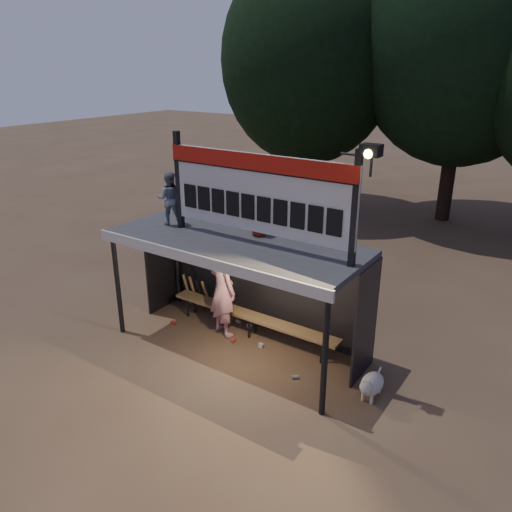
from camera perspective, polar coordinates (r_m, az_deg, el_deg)
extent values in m
plane|color=brown|center=(10.37, -2.19, -10.28)|extent=(80.00, 80.00, 0.00)
imported|color=white|center=(10.40, -3.86, -3.88)|extent=(0.85, 0.69, 2.03)
imported|color=slate|center=(10.27, -9.84, 6.49)|extent=(0.67, 0.64, 1.08)
imported|color=maroon|center=(9.46, 0.32, 4.76)|extent=(0.48, 0.43, 0.83)
cube|color=#37373A|center=(9.40, -2.38, 1.57)|extent=(5.00, 2.00, 0.12)
cube|color=silver|center=(8.67, -6.39, -0.56)|extent=(5.10, 0.06, 0.20)
cylinder|color=black|center=(10.78, -15.52, -3.22)|extent=(0.10, 0.10, 2.20)
cylinder|color=black|center=(8.08, 7.88, -11.29)|extent=(0.10, 0.10, 2.20)
cylinder|color=black|center=(11.90, -9.02, -0.33)|extent=(0.10, 0.10, 2.20)
cylinder|color=black|center=(9.53, 12.81, -6.29)|extent=(0.10, 0.10, 2.20)
cube|color=black|center=(10.59, 0.94, -2.85)|extent=(5.00, 0.04, 2.20)
cube|color=black|center=(11.71, -10.71, -0.82)|extent=(0.04, 1.00, 2.20)
cube|color=black|center=(9.16, 12.43, -7.42)|extent=(0.04, 1.00, 2.20)
cylinder|color=black|center=(10.21, 0.97, 2.54)|extent=(5.00, 0.06, 0.06)
cube|color=black|center=(9.95, -8.80, 8.51)|extent=(0.10, 0.10, 1.90)
cube|color=black|center=(7.97, 11.27, 5.19)|extent=(0.10, 0.10, 1.90)
cube|color=silver|center=(8.83, 0.15, 7.14)|extent=(3.80, 0.08, 1.40)
cube|color=#A3150B|center=(8.67, -0.04, 10.67)|extent=(3.80, 0.04, 0.28)
cube|color=black|center=(8.69, -0.06, 9.69)|extent=(3.80, 0.02, 0.03)
cube|color=black|center=(9.76, -7.53, 6.82)|extent=(0.27, 0.03, 0.45)
cube|color=black|center=(9.55, -5.98, 6.56)|extent=(0.27, 0.03, 0.45)
cube|color=black|center=(9.34, -4.37, 6.28)|extent=(0.27, 0.03, 0.45)
cube|color=black|center=(9.14, -2.69, 5.99)|extent=(0.27, 0.03, 0.45)
cube|color=black|center=(8.94, -0.94, 5.67)|extent=(0.27, 0.03, 0.45)
cube|color=black|center=(8.76, 0.89, 5.34)|extent=(0.27, 0.03, 0.45)
cube|color=black|center=(8.58, 2.79, 4.98)|extent=(0.27, 0.03, 0.45)
cube|color=black|center=(8.42, 4.76, 4.61)|extent=(0.27, 0.03, 0.45)
cube|color=black|center=(8.26, 6.81, 4.21)|extent=(0.27, 0.03, 0.45)
cube|color=black|center=(8.12, 8.94, 3.80)|extent=(0.27, 0.03, 0.45)
cylinder|color=black|center=(7.81, 11.38, 11.26)|extent=(0.50, 0.04, 0.04)
cylinder|color=black|center=(7.74, 13.01, 9.92)|extent=(0.04, 0.04, 0.30)
cube|color=black|center=(7.65, 13.03, 11.70)|extent=(0.30, 0.22, 0.18)
sphere|color=#FFD88C|center=(7.57, 12.74, 11.33)|extent=(0.14, 0.14, 0.14)
cube|color=olive|center=(10.54, -0.44, -6.90)|extent=(4.00, 0.35, 0.06)
cylinder|color=black|center=(11.51, -7.80, -5.82)|extent=(0.05, 0.05, 0.45)
cylinder|color=black|center=(11.67, -7.01, -5.39)|extent=(0.05, 0.05, 0.45)
cylinder|color=black|center=(10.56, -0.81, -8.23)|extent=(0.05, 0.05, 0.45)
cylinder|color=black|center=(10.73, -0.07, -7.72)|extent=(0.05, 0.05, 0.45)
cylinder|color=black|center=(9.82, 7.49, -10.91)|extent=(0.05, 0.05, 0.45)
cylinder|color=black|center=(10.00, 8.13, -10.29)|extent=(0.05, 0.05, 0.45)
cylinder|color=#312316|center=(19.78, 5.72, 10.75)|extent=(0.50, 0.50, 3.74)
ellipsoid|color=black|center=(19.46, 6.14, 21.40)|extent=(6.46, 6.46, 7.48)
cylinder|color=black|center=(19.37, 21.24, 9.89)|extent=(0.50, 0.50, 4.18)
ellipsoid|color=black|center=(19.09, 22.97, 21.94)|extent=(7.22, 7.22, 8.36)
ellipsoid|color=beige|center=(9.06, 13.12, -14.02)|extent=(0.36, 0.58, 0.36)
sphere|color=beige|center=(8.79, 12.47, -14.45)|extent=(0.22, 0.22, 0.22)
cone|color=beige|center=(8.73, 12.20, -14.89)|extent=(0.10, 0.10, 0.10)
cone|color=beige|center=(8.73, 12.16, -13.89)|extent=(0.06, 0.06, 0.07)
cone|color=beige|center=(8.71, 12.78, -14.08)|extent=(0.06, 0.06, 0.07)
cylinder|color=beige|center=(9.05, 12.10, -15.38)|extent=(0.05, 0.05, 0.18)
cylinder|color=beige|center=(9.01, 13.07, -15.67)|extent=(0.05, 0.05, 0.18)
cylinder|color=beige|center=(9.33, 12.99, -14.23)|extent=(0.05, 0.05, 0.18)
cylinder|color=beige|center=(9.28, 13.93, -14.51)|extent=(0.05, 0.05, 0.18)
cylinder|color=white|center=(9.26, 13.87, -12.73)|extent=(0.04, 0.16, 0.14)
cylinder|color=olive|center=(11.89, -7.86, -3.80)|extent=(0.08, 0.27, 0.84)
cylinder|color=#946B45|center=(11.77, -7.13, -4.04)|extent=(0.07, 0.30, 0.83)
cylinder|color=black|center=(11.65, -6.39, -4.28)|extent=(0.07, 0.33, 0.83)
cylinder|color=#A0764A|center=(11.53, -5.63, -4.53)|extent=(0.07, 0.35, 0.82)
cube|color=#A32E1B|center=(11.28, -9.43, -7.56)|extent=(0.11, 0.08, 0.08)
cylinder|color=#ACACB1|center=(9.44, 4.52, -13.62)|extent=(0.14, 0.13, 0.07)
cube|color=silver|center=(11.03, -0.73, -7.97)|extent=(0.11, 0.08, 0.08)
cylinder|color=red|center=(10.51, -2.62, -9.62)|extent=(0.09, 0.13, 0.07)
cube|color=#AAAAAF|center=(10.32, 0.60, -10.18)|extent=(0.11, 0.08, 0.08)
cylinder|color=beige|center=(11.21, -2.02, -7.50)|extent=(0.13, 0.09, 0.07)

